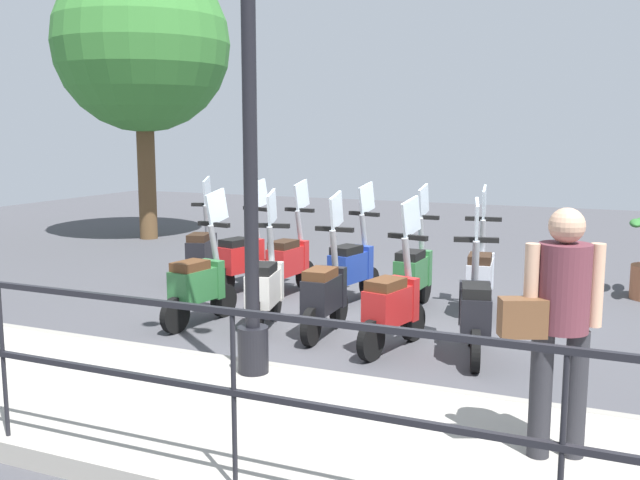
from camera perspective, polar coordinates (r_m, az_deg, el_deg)
ground_plane at (r=8.37m, az=2.60°, el=-6.50°), size 28.00×28.00×0.00m
promenade_walkway at (r=5.67m, az=-9.24°, el=-13.38°), size 2.20×20.00×0.15m
fence_railing at (r=4.60m, az=-16.63°, el=-7.89°), size 0.04×16.03×1.07m
lamp_post_near at (r=5.90m, az=-5.62°, el=8.34°), size 0.26×0.90×4.52m
pedestrian_with_bag at (r=4.66m, az=18.58°, el=-5.64°), size 0.48×0.60×1.59m
tree_large at (r=15.05m, az=-14.06°, el=14.90°), size 3.48×3.48×5.64m
scooter_near_0 at (r=7.08m, az=12.29°, el=-5.50°), size 1.22×0.51×1.54m
scooter_near_1 at (r=7.20m, az=5.85°, el=-5.11°), size 1.22×0.50×1.54m
scooter_near_2 at (r=7.68m, az=0.42°, el=-4.18°), size 1.23×0.44×1.54m
scooter_near_3 at (r=7.98m, az=-4.40°, el=-3.71°), size 1.21×0.51×1.54m
scooter_near_4 at (r=8.22m, az=-9.64°, el=-3.45°), size 1.23×0.45×1.54m
scooter_far_0 at (r=8.78m, az=12.69°, el=-2.76°), size 1.23×0.44×1.54m
scooter_far_1 at (r=8.85m, az=7.51°, el=-2.52°), size 1.23×0.44×1.54m
scooter_far_2 at (r=9.15m, az=2.61°, el=-2.09°), size 1.22×0.49×1.54m
scooter_far_3 at (r=9.59m, az=-2.47°, el=-1.58°), size 1.23×0.44×1.54m
scooter_far_4 at (r=9.80m, az=-6.18°, el=-1.40°), size 1.21×0.51×1.54m
scooter_far_5 at (r=10.37m, az=-9.41°, el=-0.91°), size 1.20×0.54×1.54m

